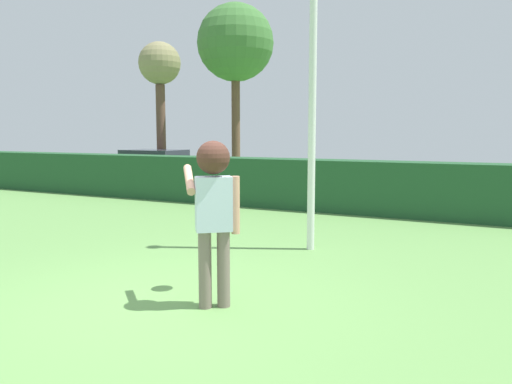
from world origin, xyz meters
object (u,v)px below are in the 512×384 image
(frisbee, at_px, (210,190))
(person, at_px, (214,201))
(parked_car_black, at_px, (155,165))
(willow_tree, at_px, (235,44))
(bare_elm_tree, at_px, (160,70))
(lamppost, at_px, (313,62))

(frisbee, bearing_deg, person, -54.50)
(parked_car_black, xyz_separation_m, willow_tree, (1.89, 3.02, 4.80))
(person, distance_m, bare_elm_tree, 15.33)
(person, distance_m, willow_tree, 16.14)
(lamppost, height_order, parked_car_black, lamppost)
(person, height_order, willow_tree, willow_tree)
(parked_car_black, bearing_deg, willow_tree, 57.97)
(frisbee, relative_size, willow_tree, 0.03)
(lamppost, xyz_separation_m, willow_tree, (-7.31, 10.72, 2.52))
(lamppost, bearing_deg, frisbee, -97.70)
(person, relative_size, parked_car_black, 0.43)
(willow_tree, bearing_deg, bare_elm_tree, -135.88)
(person, relative_size, frisbee, 7.26)
(parked_car_black, bearing_deg, bare_elm_tree, 110.18)
(frisbee, bearing_deg, lamppost, 82.30)
(frisbee, xyz_separation_m, willow_tree, (-6.97, 13.23, 4.27))
(person, height_order, frisbee, person)
(bare_elm_tree, bearing_deg, lamppost, -42.02)
(frisbee, bearing_deg, bare_elm_tree, 129.63)
(frisbee, relative_size, bare_elm_tree, 0.05)
(frisbee, relative_size, lamppost, 0.05)
(person, distance_m, frisbee, 0.61)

